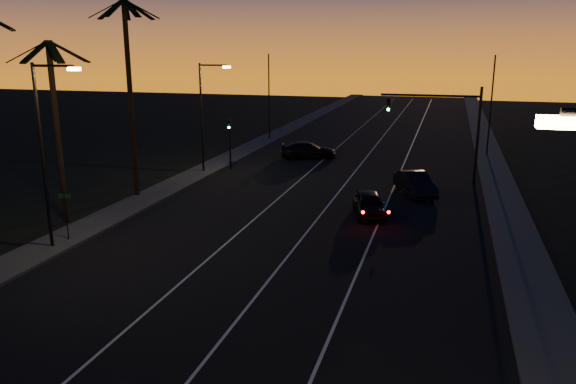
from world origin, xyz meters
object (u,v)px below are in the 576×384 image
(signal_mast, at_px, (445,117))
(lead_car, at_px, (369,204))
(cross_car, at_px, (308,150))
(right_car, at_px, (415,184))

(signal_mast, bearing_deg, lead_car, -111.03)
(signal_mast, height_order, lead_car, signal_mast)
(cross_car, bearing_deg, signal_mast, -27.54)
(signal_mast, bearing_deg, cross_car, 152.46)
(lead_car, height_order, right_car, right_car)
(cross_car, bearing_deg, right_car, -46.08)
(lead_car, relative_size, right_car, 0.99)
(signal_mast, height_order, right_car, signal_mast)
(right_car, bearing_deg, cross_car, 133.92)
(signal_mast, distance_m, lead_car, 11.52)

